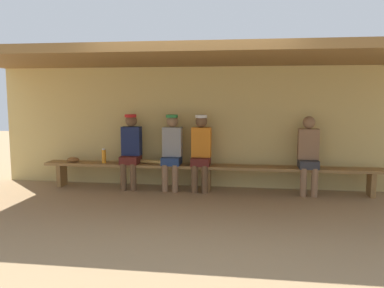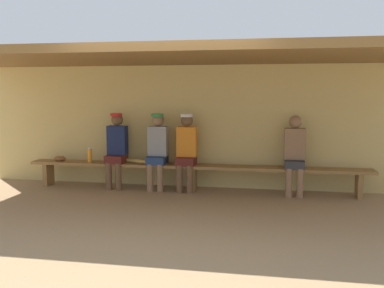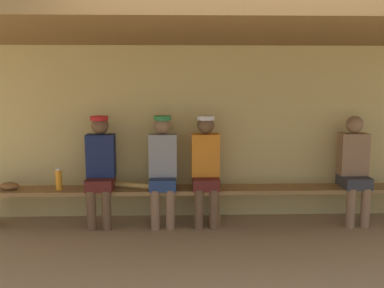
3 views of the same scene
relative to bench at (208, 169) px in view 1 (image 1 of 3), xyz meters
The scene contains 11 objects.
ground_plane 1.60m from the bench, 90.00° to the right, with size 24.00×24.00×0.00m, color #9E7F59.
back_wall 0.84m from the bench, 90.00° to the left, with size 8.00×0.20×2.20m, color tan.
dugout_roof 2.06m from the bench, 90.00° to the right, with size 8.00×2.80×0.12m, color brown.
bench is the anchor object (origin of this frame).
player_in_white 1.45m from the bench, behind, with size 0.34×0.42×1.34m.
player_in_blue 0.74m from the bench, behind, with size 0.34×0.42×1.34m.
player_rightmost 1.74m from the bench, ahead, with size 0.34×0.42×1.34m.
player_with_sunglasses 0.38m from the bench, behind, with size 0.34×0.42×1.34m.
water_bottle_orange 1.91m from the bench, behind, with size 0.08×0.08×0.27m.
baseball_glove_worn 2.51m from the bench, behind, with size 0.24×0.17×0.09m, color brown.
baseball_bat 0.99m from the bench, behind, with size 0.07×0.07×0.80m, color tan.
Camera 1 is at (0.71, -5.38, 1.69)m, focal length 37.43 mm.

